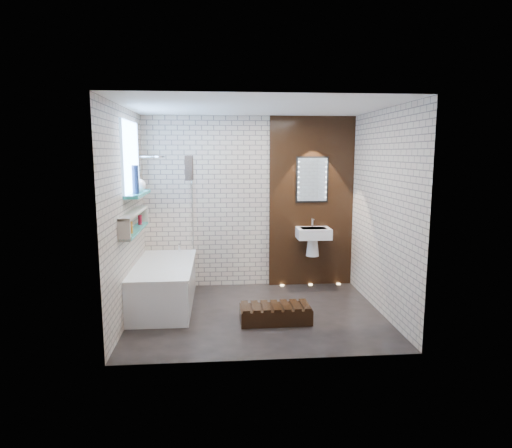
{
  "coord_description": "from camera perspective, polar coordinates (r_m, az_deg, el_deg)",
  "views": [
    {
      "loc": [
        -0.48,
        -5.5,
        2.05
      ],
      "look_at": [
        0.0,
        0.15,
        1.15
      ],
      "focal_mm": 31.42,
      "sensor_mm": 36.0,
      "label": 1
    }
  ],
  "objects": [
    {
      "name": "display_niche",
      "position": [
        5.81,
        -15.22,
        0.29
      ],
      "size": [
        0.14,
        1.3,
        0.26
      ],
      "color": "teal",
      "rests_on": "room_shell"
    },
    {
      "name": "floor_uplights",
      "position": [
        7.15,
        6.96,
        -7.66
      ],
      "size": [
        0.96,
        0.06,
        0.01
      ],
      "color": "#FFD899",
      "rests_on": "ground"
    },
    {
      "name": "shower_head",
      "position": [
        6.5,
        -12.23,
        8.38
      ],
      "size": [
        0.18,
        0.18,
        0.02
      ],
      "primitive_type": "cylinder",
      "color": "silver",
      "rests_on": "room_shell"
    },
    {
      "name": "sill_vases",
      "position": [
        5.92,
        -14.82,
        5.0
      ],
      "size": [
        0.17,
        0.36,
        0.35
      ],
      "color": "white",
      "rests_on": "clerestory_window"
    },
    {
      "name": "walnut_step",
      "position": [
        5.6,
        2.48,
        -11.43
      ],
      "size": [
        0.87,
        0.4,
        0.19
      ],
      "primitive_type": "cube",
      "rotation": [
        0.0,
        0.0,
        0.02
      ],
      "color": "black",
      "rests_on": "ground"
    },
    {
      "name": "led_mirror",
      "position": [
        6.89,
        7.17,
        5.63
      ],
      "size": [
        0.5,
        0.02,
        0.7
      ],
      "color": "black",
      "rests_on": "walnut_panel"
    },
    {
      "name": "niche_bottles",
      "position": [
        5.64,
        -15.52,
        -0.35
      ],
      "size": [
        0.05,
        0.92,
        0.14
      ],
      "color": "maroon",
      "rests_on": "display_niche"
    },
    {
      "name": "clerestory_window",
      "position": [
        5.95,
        -15.53,
        7.26
      ],
      "size": [
        0.18,
        1.0,
        0.94
      ],
      "color": "#7FADE0",
      "rests_on": "room_shell"
    },
    {
      "name": "towel",
      "position": [
        6.21,
        -8.52,
        7.08
      ],
      "size": [
        0.1,
        0.25,
        0.33
      ],
      "primitive_type": "cube",
      "color": "#2A2421",
      "rests_on": "bath_screen"
    },
    {
      "name": "room_shell",
      "position": [
        5.57,
        0.13,
        1.28
      ],
      "size": [
        3.24,
        3.2,
        2.6
      ],
      "color": "#BBA494",
      "rests_on": "ground"
    },
    {
      "name": "bathtub",
      "position": [
        6.25,
        -11.6,
        -7.51
      ],
      "size": [
        0.79,
        1.74,
        0.7
      ],
      "color": "white",
      "rests_on": "ground"
    },
    {
      "name": "ground",
      "position": [
        5.89,
        0.12,
        -11.35
      ],
      "size": [
        3.2,
        3.2,
        0.0
      ],
      "primitive_type": "plane",
      "color": "black",
      "rests_on": "ground"
    },
    {
      "name": "walnut_panel",
      "position": [
        6.96,
        7.05,
        2.77
      ],
      "size": [
        1.3,
        0.06,
        2.6
      ],
      "primitive_type": "cube",
      "color": "black",
      "rests_on": "ground"
    },
    {
      "name": "bath_screen",
      "position": [
        6.45,
        -8.29,
        2.07
      ],
      "size": [
        0.01,
        0.78,
        1.4
      ],
      "primitive_type": "cube",
      "color": "white",
      "rests_on": "bathtub"
    },
    {
      "name": "washbasin",
      "position": [
        6.84,
        7.3,
        -1.66
      ],
      "size": [
        0.5,
        0.36,
        0.58
      ],
      "color": "white",
      "rests_on": "walnut_panel"
    }
  ]
}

